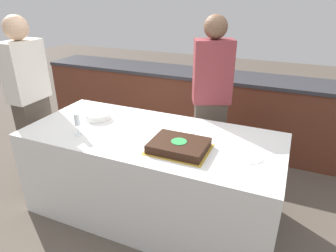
# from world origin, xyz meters

# --- Properties ---
(ground_plane) EXTENTS (14.00, 14.00, 0.00)m
(ground_plane) POSITION_xyz_m (0.00, 0.00, 0.00)
(ground_plane) COLOR brown
(back_counter) EXTENTS (4.40, 0.58, 0.92)m
(back_counter) POSITION_xyz_m (0.00, 1.54, 0.46)
(back_counter) COLOR #5B2D1E
(back_counter) RESTS_ON ground_plane
(dining_table) EXTENTS (2.11, 0.93, 0.78)m
(dining_table) POSITION_xyz_m (0.00, 0.00, 0.39)
(dining_table) COLOR white
(dining_table) RESTS_ON ground_plane
(cake) EXTENTS (0.45, 0.35, 0.07)m
(cake) POSITION_xyz_m (0.30, -0.15, 0.81)
(cake) COLOR gold
(cake) RESTS_ON dining_table
(plate_stack) EXTENTS (0.22, 0.22, 0.06)m
(plate_stack) POSITION_xyz_m (-0.58, 0.09, 0.81)
(plate_stack) COLOR white
(plate_stack) RESTS_ON dining_table
(wine_glass) EXTENTS (0.07, 0.07, 0.18)m
(wine_glass) POSITION_xyz_m (-0.53, -0.24, 0.90)
(wine_glass) COLOR white
(wine_glass) RESTS_ON dining_table
(side_plate_near_cake) EXTENTS (0.20, 0.20, 0.00)m
(side_plate_near_cake) POSITION_xyz_m (0.23, 0.18, 0.78)
(side_plate_near_cake) COLOR white
(side_plate_near_cake) RESTS_ON dining_table
(side_plate_right_edge) EXTENTS (0.20, 0.20, 0.00)m
(side_plate_right_edge) POSITION_xyz_m (0.80, -0.05, 0.78)
(side_plate_right_edge) COLOR white
(side_plate_right_edge) RESTS_ON dining_table
(person_cutting_cake) EXTENTS (0.40, 0.33, 1.66)m
(person_cutting_cake) POSITION_xyz_m (0.30, 0.69, 0.87)
(person_cutting_cake) COLOR #4C4238
(person_cutting_cake) RESTS_ON ground_plane
(person_seated_left) EXTENTS (0.22, 0.37, 1.66)m
(person_seated_left) POSITION_xyz_m (-1.28, 0.00, 0.87)
(person_seated_left) COLOR #4C4238
(person_seated_left) RESTS_ON ground_plane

